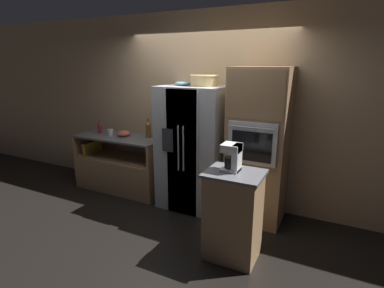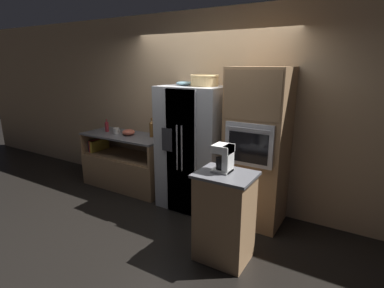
# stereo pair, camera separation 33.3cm
# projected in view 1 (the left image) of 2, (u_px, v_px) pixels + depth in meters

# --- Properties ---
(ground_plane) EXTENTS (20.00, 20.00, 0.00)m
(ground_plane) POSITION_uv_depth(u_px,v_px,m) (194.00, 207.00, 4.45)
(ground_plane) COLOR black
(wall_back) EXTENTS (12.00, 0.06, 2.80)m
(wall_back) POSITION_uv_depth(u_px,v_px,m) (208.00, 109.00, 4.47)
(wall_back) COLOR tan
(wall_back) RESTS_ON ground_plane
(counter_left) EXTENTS (1.52, 0.65, 0.92)m
(counter_left) POSITION_uv_depth(u_px,v_px,m) (122.00, 170.00, 5.05)
(counter_left) COLOR #A87F56
(counter_left) RESTS_ON ground_plane
(refrigerator) EXTENTS (0.93, 0.73, 1.77)m
(refrigerator) POSITION_uv_depth(u_px,v_px,m) (193.00, 148.00, 4.30)
(refrigerator) COLOR silver
(refrigerator) RESTS_ON ground_plane
(wall_oven) EXTENTS (0.73, 0.69, 2.03)m
(wall_oven) POSITION_uv_depth(u_px,v_px,m) (258.00, 146.00, 3.90)
(wall_oven) COLOR #A87F56
(wall_oven) RESTS_ON ground_plane
(island_counter) EXTENTS (0.60, 0.49, 0.98)m
(island_counter) POSITION_uv_depth(u_px,v_px,m) (233.00, 215.00, 3.21)
(island_counter) COLOR #A87F56
(island_counter) RESTS_ON ground_plane
(wicker_basket) EXTENTS (0.39, 0.39, 0.15)m
(wicker_basket) POSITION_uv_depth(u_px,v_px,m) (204.00, 80.00, 4.03)
(wicker_basket) COLOR tan
(wicker_basket) RESTS_ON refrigerator
(fruit_bowl) EXTENTS (0.24, 0.24, 0.06)m
(fruit_bowl) POSITION_uv_depth(u_px,v_px,m) (183.00, 83.00, 4.16)
(fruit_bowl) COLOR #668C99
(fruit_bowl) RESTS_ON refrigerator
(bottle_tall) EXTENTS (0.08, 0.08, 0.31)m
(bottle_tall) POSITION_uv_depth(u_px,v_px,m) (148.00, 129.00, 4.75)
(bottle_tall) COLOR brown
(bottle_tall) RESTS_ON counter_left
(bottle_short) EXTENTS (0.06, 0.06, 0.22)m
(bottle_short) POSITION_uv_depth(u_px,v_px,m) (100.00, 127.00, 5.07)
(bottle_short) COLOR maroon
(bottle_short) RESTS_ON counter_left
(mug) EXTENTS (0.13, 0.09, 0.10)m
(mug) POSITION_uv_depth(u_px,v_px,m) (111.00, 132.00, 4.93)
(mug) COLOR silver
(mug) RESTS_ON counter_left
(mixing_bowl) EXTENTS (0.21, 0.21, 0.10)m
(mixing_bowl) POSITION_uv_depth(u_px,v_px,m) (124.00, 133.00, 4.86)
(mixing_bowl) COLOR #DB664C
(mixing_bowl) RESTS_ON counter_left
(coffee_maker) EXTENTS (0.19, 0.19, 0.29)m
(coffee_maker) POSITION_uv_depth(u_px,v_px,m) (233.00, 156.00, 3.09)
(coffee_maker) COLOR white
(coffee_maker) RESTS_ON island_counter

